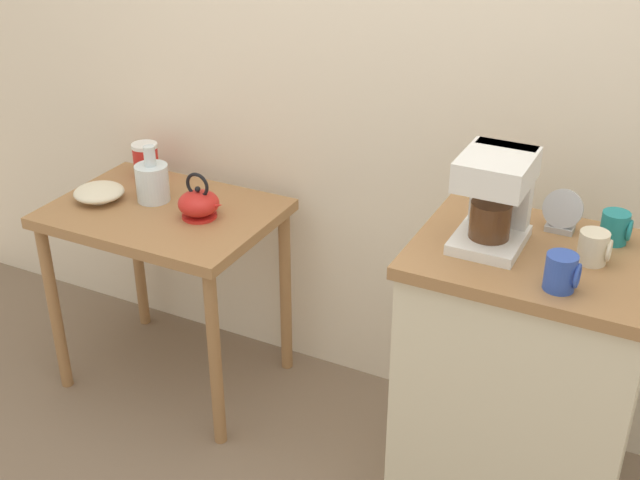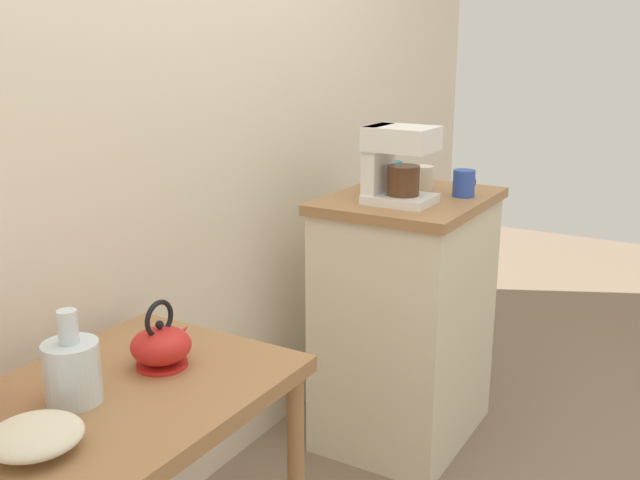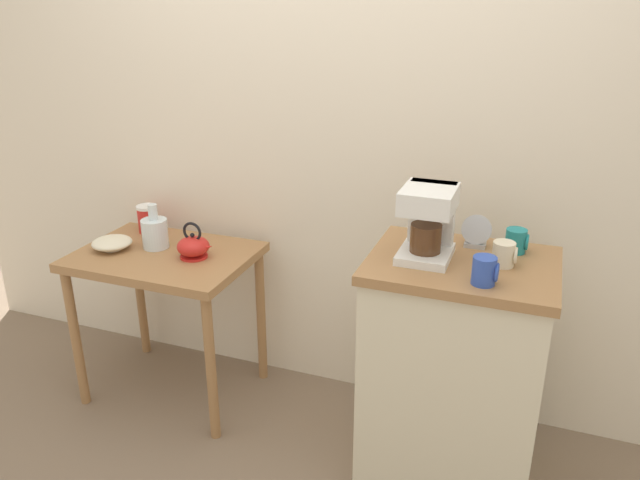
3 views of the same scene
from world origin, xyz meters
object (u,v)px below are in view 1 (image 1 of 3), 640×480
glass_carafe_vase (152,181)px  mug_small_cream (594,247)px  table_clock (562,213)px  mug_dark_teal (615,228)px  mug_blue (562,272)px  teakettle (199,203)px  canister_enamel (146,161)px  coffee_maker (496,194)px  bowl_stoneware (99,192)px

glass_carafe_vase → mug_small_cream: 1.55m
table_clock → mug_dark_teal: bearing=-1.5°
mug_blue → mug_small_cream: 0.18m
glass_carafe_vase → mug_small_cream: mug_small_cream is taller
teakettle → table_clock: bearing=1.9°
mug_small_cream → mug_blue: bearing=-104.9°
canister_enamel → coffee_maker: size_ratio=0.52×
teakettle → mug_small_cream: mug_small_cream is taller
mug_dark_teal → teakettle: bearing=-178.5°
teakettle → mug_small_cream: (1.31, -0.10, 0.20)m
bowl_stoneware → mug_dark_teal: mug_dark_teal is taller
bowl_stoneware → teakettle: teakettle is taller
bowl_stoneware → canister_enamel: (0.02, 0.25, 0.04)m
bowl_stoneware → table_clock: size_ratio=1.47×
teakettle → mug_blue: bearing=-12.4°
teakettle → mug_small_cream: bearing=-4.6°
bowl_stoneware → table_clock: table_clock is taller
teakettle → glass_carafe_vase: bearing=169.7°
teakettle → coffee_maker: bearing=-6.0°
glass_carafe_vase → table_clock: (1.42, -0.00, 0.19)m
canister_enamel → coffee_maker: bearing=-12.2°
glass_carafe_vase → bowl_stoneware: bearing=-152.1°
coffee_maker → mug_small_cream: (0.27, 0.01, -0.10)m
coffee_maker → mug_blue: (0.22, -0.17, -0.09)m
coffee_maker → mug_dark_teal: 0.35m
canister_enamel → mug_small_cream: 1.72m
teakettle → mug_dark_teal: bearing=1.5°
mug_blue → teakettle: bearing=167.6°
mug_blue → mug_dark_teal: 0.32m
mug_small_cream → mug_dark_teal: (0.03, 0.14, 0.00)m
bowl_stoneware → canister_enamel: size_ratio=1.32×
glass_carafe_vase → table_clock: size_ratio=1.69×
teakettle → mug_dark_teal: (1.34, 0.04, 0.20)m
coffee_maker → table_clock: size_ratio=2.13×
canister_enamel → coffee_maker: 1.48m
bowl_stoneware → teakettle: 0.40m
coffee_maker → mug_dark_teal: bearing=26.1°
glass_carafe_vase → canister_enamel: size_ratio=1.53×
coffee_maker → mug_dark_teal: size_ratio=2.95×
bowl_stoneware → glass_carafe_vase: glass_carafe_vase is taller
mug_blue → table_clock: bearing=102.0°
coffee_maker → table_clock: bearing=44.2°
bowl_stoneware → glass_carafe_vase: 0.20m
glass_carafe_vase → coffee_maker: bearing=-6.8°
coffee_maker → mug_blue: size_ratio=2.76×
bowl_stoneware → coffee_maker: 1.48m
bowl_stoneware → canister_enamel: 0.25m
bowl_stoneware → glass_carafe_vase: size_ratio=0.87×
glass_carafe_vase → coffee_maker: size_ratio=0.80×
teakettle → glass_carafe_vase: size_ratio=0.84×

